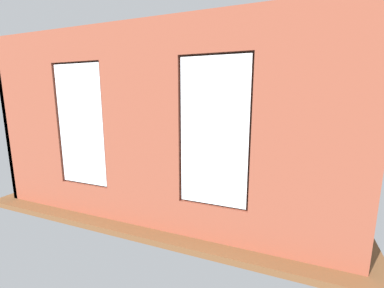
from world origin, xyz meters
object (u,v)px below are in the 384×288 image
at_px(cup_ceramic, 205,162).
at_px(potted_plant_corner_far_left, 319,212).
at_px(remote_black, 221,164).
at_px(potted_plant_foreground_right, 145,141).
at_px(potted_plant_by_left_couch, 287,167).
at_px(media_console, 94,165).
at_px(tv_flatscreen, 92,142).
at_px(potted_plant_near_tv, 76,163).
at_px(potted_plant_between_couches, 225,196).
at_px(potted_plant_beside_window_right, 80,168).
at_px(couch_left, 305,189).
at_px(couch_by_window, 154,192).
at_px(potted_plant_corner_near_left, 310,150).
at_px(remote_gray, 207,165).
at_px(coffee_table, 205,166).

xyz_separation_m(cup_ceramic, potted_plant_corner_far_left, (-2.52, 2.01, -0.03)).
relative_size(remote_black, potted_plant_foreground_right, 0.18).
bearing_deg(potted_plant_by_left_couch, media_console, 15.61).
distance_m(tv_flatscreen, potted_plant_near_tv, 1.26).
height_order(cup_ceramic, tv_flatscreen, tv_flatscreen).
xyz_separation_m(potted_plant_between_couches, potted_plant_near_tv, (3.60, -0.15, 0.20)).
bearing_deg(remote_black, potted_plant_corner_far_left, 121.83).
xyz_separation_m(cup_ceramic, potted_plant_foreground_right, (2.80, -1.62, 0.10)).
xyz_separation_m(media_console, potted_plant_beside_window_right, (-0.96, 1.40, 0.38)).
xyz_separation_m(couch_left, tv_flatscreen, (5.47, -0.03, 0.58)).
bearing_deg(cup_ceramic, couch_by_window, 78.53).
bearing_deg(couch_by_window, media_console, -25.62).
relative_size(couch_left, potted_plant_corner_near_left, 1.38).
bearing_deg(potted_plant_near_tv, potted_plant_foreground_right, -85.93).
bearing_deg(potted_plant_by_left_couch, potted_plant_foreground_right, -9.64).
bearing_deg(potted_plant_between_couches, potted_plant_by_left_couch, -109.27).
height_order(media_console, potted_plant_foreground_right, potted_plant_foreground_right).
distance_m(remote_gray, potted_plant_by_left_couch, 2.08).
distance_m(tv_flatscreen, potted_plant_corner_far_left, 5.81).
height_order(coffee_table, potted_plant_between_couches, potted_plant_between_couches).
xyz_separation_m(remote_gray, potted_plant_beside_window_right, (2.25, 1.90, 0.17)).
bearing_deg(coffee_table, potted_plant_corner_near_left, -146.38).
height_order(remote_gray, potted_plant_beside_window_right, potted_plant_beside_window_right).
distance_m(couch_by_window, couch_left, 3.04).
distance_m(potted_plant_by_left_couch, potted_plant_beside_window_right, 4.99).
relative_size(potted_plant_foreground_right, potted_plant_corner_far_left, 1.20).
xyz_separation_m(couch_by_window, potted_plant_by_left_couch, (-2.36, -2.72, 0.05)).
relative_size(couch_left, potted_plant_foreground_right, 2.14).
bearing_deg(remote_black, couch_left, 146.09).
bearing_deg(potted_plant_corner_near_left, couch_left, 86.36).
bearing_deg(tv_flatscreen, couch_by_window, 154.33).
height_order(remote_black, remote_gray, same).
bearing_deg(potted_plant_beside_window_right, couch_by_window, -176.74).
bearing_deg(remote_gray, potted_plant_corner_far_left, -21.63).
bearing_deg(cup_ceramic, potted_plant_by_left_couch, -157.62).
bearing_deg(remote_black, coffee_table, 4.39).
xyz_separation_m(remote_black, potted_plant_near_tv, (2.98, 1.84, 0.18)).
bearing_deg(couch_left, remote_gray, -102.24).
bearing_deg(remote_gray, coffee_table, 152.40).
bearing_deg(couch_left, potted_plant_by_left_couch, -163.78).
bearing_deg(potted_plant_beside_window_right, remote_black, -140.06).
relative_size(coffee_table, potted_plant_corner_near_left, 1.04).
relative_size(potted_plant_between_couches, potted_plant_foreground_right, 0.77).
xyz_separation_m(remote_black, remote_gray, (0.30, 0.24, 0.00)).
bearing_deg(potted_plant_between_couches, coffee_table, -60.81).
relative_size(remote_gray, potted_plant_foreground_right, 0.18).
bearing_deg(potted_plant_foreground_right, potted_plant_by_left_couch, 170.36).
bearing_deg(couch_left, potted_plant_near_tv, -76.96).
distance_m(cup_ceramic, potted_plant_by_left_couch, 2.14).
relative_size(potted_plant_by_left_couch, potted_plant_beside_window_right, 0.38).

